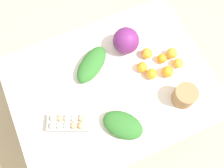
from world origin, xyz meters
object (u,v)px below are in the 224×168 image
cabbage_purple (126,41)px  egg_carton (68,123)px  greens_bunch_chard (123,125)px  greens_bunch_kale (92,64)px  orange_3 (152,74)px  orange_2 (178,63)px  orange_0 (162,59)px  orange_1 (172,53)px  orange_6 (142,67)px  orange_4 (147,53)px  orange_5 (168,72)px  paper_bag (185,96)px

cabbage_purple → egg_carton: cabbage_purple is taller
egg_carton → greens_bunch_chard: size_ratio=1.06×
greens_bunch_kale → orange_3: greens_bunch_kale is taller
orange_2 → greens_bunch_chard: bearing=23.7°
orange_2 → egg_carton: bearing=5.6°
cabbage_purple → orange_0: size_ratio=2.78×
orange_3 → orange_1: bearing=-157.9°
orange_3 → orange_6: (0.04, -0.07, -0.00)m
orange_6 → orange_2: bearing=162.9°
greens_bunch_chard → orange_1: 0.63m
cabbage_purple → orange_4: size_ratio=2.42×
orange_6 → orange_5: bearing=144.1°
orange_1 → greens_bunch_kale: bearing=-15.1°
orange_0 → orange_2: 0.12m
egg_carton → orange_0: (-0.77, -0.16, -0.01)m
orange_5 → cabbage_purple: bearing=-61.0°
cabbage_purple → orange_5: size_ratio=2.34×
greens_bunch_kale → orange_5: bearing=150.0°
orange_6 → orange_0: bearing=-178.8°
greens_bunch_kale → orange_4: 0.40m
orange_4 → egg_carton: bearing=19.3°
cabbage_purple → orange_6: cabbage_purple is taller
cabbage_purple → orange_2: size_ratio=2.66×
egg_carton → orange_1: 0.87m
egg_carton → orange_5: egg_carton is taller
greens_bunch_chard → orange_1: size_ratio=3.36×
paper_bag → orange_1: bearing=-105.5°
cabbage_purple → orange_6: (-0.03, 0.21, -0.06)m
orange_2 → orange_4: (0.17, -0.16, 0.00)m
orange_0 → orange_6: orange_6 is taller
cabbage_purple → orange_0: (-0.19, 0.21, -0.06)m
orange_6 → cabbage_purple: bearing=-82.0°
egg_carton → greens_bunch_chard: (-0.32, 0.16, 0.00)m
paper_bag → orange_0: size_ratio=2.20×
orange_1 → orange_6: orange_1 is taller
greens_bunch_kale → orange_3: (-0.35, 0.23, -0.01)m
egg_carton → greens_bunch_kale: same height
cabbage_purple → orange_3: cabbage_purple is taller
cabbage_purple → orange_2: 0.40m
greens_bunch_kale → orange_0: greens_bunch_kale is taller
paper_bag → orange_1: paper_bag is taller
greens_bunch_kale → orange_5: greens_bunch_kale is taller
orange_0 → orange_4: orange_4 is taller
orange_0 → orange_6: (0.16, 0.00, 0.00)m
paper_bag → orange_5: (0.01, -0.21, -0.03)m
greens_bunch_kale → orange_5: size_ratio=3.84×
orange_6 → orange_1: bearing=-177.7°
orange_4 → orange_6: bearing=45.7°
greens_bunch_chard → orange_4: greens_bunch_chard is taller
egg_carton → orange_5: bearing=28.2°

